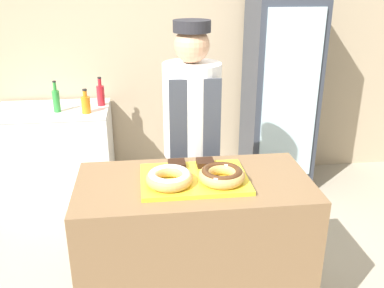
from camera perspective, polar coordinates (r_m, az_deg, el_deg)
wall_back at (r=4.28m, az=-3.36°, el=12.85°), size 8.00×0.06×2.70m
display_counter at (r=2.61m, az=0.27°, el=-14.30°), size 1.30×0.65×0.95m
serving_tray at (r=2.36m, az=0.29°, el=-4.69°), size 0.58×0.42×0.02m
donut_light_glaze at (r=2.26m, az=-3.03°, el=-4.46°), size 0.25×0.25×0.07m
donut_chocolate_glaze at (r=2.29m, az=4.00°, el=-4.08°), size 0.25×0.25×0.07m
brownie_back_left at (r=2.47m, az=-2.05°, el=-2.71°), size 0.10×0.10×0.03m
brownie_back_right at (r=2.49m, az=1.78°, el=-2.52°), size 0.10×0.10×0.03m
baker_person at (r=2.95m, az=-0.00°, el=0.07°), size 0.39×0.39×1.74m
beverage_fridge at (r=4.18m, az=11.61°, el=6.70°), size 0.61×0.60×1.91m
chest_freezer at (r=4.23m, az=-17.67°, el=-1.16°), size 1.03×0.66×0.87m
bottle_red at (r=4.06m, az=-12.09°, el=6.47°), size 0.07×0.07×0.27m
bottle_orange at (r=3.87m, az=-13.97°, el=5.21°), size 0.08×0.08×0.22m
bottle_green at (r=3.96m, az=-17.65°, el=5.62°), size 0.06×0.06×0.28m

